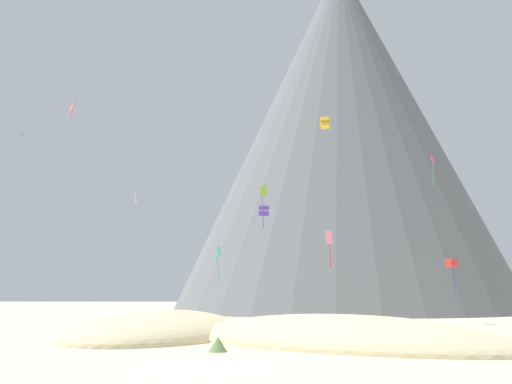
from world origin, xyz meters
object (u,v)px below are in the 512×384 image
kite_lime_mid (263,197)px  kite_gold_mid (325,123)px  bush_near_left (171,329)px  bush_mid_center (294,342)px  rock_massif (330,152)px  bush_low_patch (472,341)px  kite_magenta_mid (433,160)px  kite_red_low (451,264)px  kite_white_mid (135,197)px  bush_far_right (92,341)px  kite_teal_low (218,255)px  kite_indigo_low (263,211)px  kite_rainbow_mid (71,109)px  bush_scatter_east (218,344)px  kite_green_mid (22,135)px  kite_pink_low (329,242)px

kite_lime_mid → kite_gold_mid: bearing=34.8°
bush_near_left → bush_mid_center: bearing=-46.0°
rock_massif → kite_gold_mid: 42.71m
bush_near_left → bush_low_patch: bearing=-28.9°
kite_magenta_mid → kite_red_low: bearing=-172.8°
bush_low_patch → kite_white_mid: kite_white_mid is taller
bush_low_patch → bush_far_right: size_ratio=0.62×
kite_gold_mid → bush_near_left: bearing=72.8°
bush_near_left → kite_teal_low: bearing=83.8°
kite_teal_low → kite_indigo_low: 13.04m
bush_near_left → kite_rainbow_mid: kite_rainbow_mid is taller
bush_low_patch → kite_teal_low: (-19.64, 27.73, 7.00)m
kite_gold_mid → kite_lime_mid: bearing=23.6°
bush_far_right → kite_lime_mid: bearing=75.7°
bush_low_patch → kite_magenta_mid: bearing=81.2°
bush_far_right → kite_teal_low: (4.38, 28.07, 7.10)m
bush_scatter_east → kite_gold_mid: bearing=78.4°
kite_red_low → kite_lime_mid: (-21.51, 1.70, 8.15)m
kite_teal_low → kite_gold_mid: (12.09, 8.15, 16.80)m
kite_teal_low → rock_massif: bearing=1.6°
bush_near_left → kite_teal_low: 17.50m
kite_green_mid → kite_lime_mid: kite_green_mid is taller
bush_near_left → kite_teal_low: (1.74, 15.94, 7.00)m
kite_red_low → kite_green_mid: bearing=-110.8°
bush_scatter_east → bush_far_right: 8.88m
kite_green_mid → bush_mid_center: bearing=-106.9°
kite_teal_low → bush_mid_center: bearing=-144.7°
bush_far_right → kite_lime_mid: (8.84, 34.75, 14.45)m
kite_green_mid → kite_gold_mid: 35.44m
bush_far_right → kite_pink_low: size_ratio=0.70×
kite_gold_mid → bush_low_patch: bearing=114.5°
kite_indigo_low → bush_low_patch: bearing=118.9°
bush_far_right → kite_magenta_mid: bearing=52.1°
bush_low_patch → kite_gold_mid: kite_gold_mid is taller
bush_far_right → bush_near_left: bush_near_left is taller
bush_far_right → bush_mid_center: (12.94, 1.46, -0.10)m
bush_low_patch → kite_pink_low: size_ratio=0.44×
bush_far_right → kite_white_mid: (-5.14, 28.57, 13.65)m
bush_near_left → kite_magenta_mid: (27.25, 26.21, 19.32)m
rock_massif → kite_green_mid: rock_massif is taller
kite_green_mid → kite_gold_mid: (32.56, 13.31, 4.30)m
bush_mid_center → kite_lime_mid: 36.57m
rock_massif → kite_white_mid: 57.59m
kite_rainbow_mid → kite_red_low: size_ratio=0.46×
bush_near_left → kite_gold_mid: (13.82, 24.09, 23.80)m
bush_mid_center → kite_indigo_low: bearing=100.8°
kite_teal_low → kite_lime_mid: (4.46, 6.68, 7.35)m
bush_mid_center → kite_pink_low: bearing=74.1°
kite_white_mid → kite_indigo_low: kite_white_mid is taller
kite_red_low → kite_magenta_mid: 14.15m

